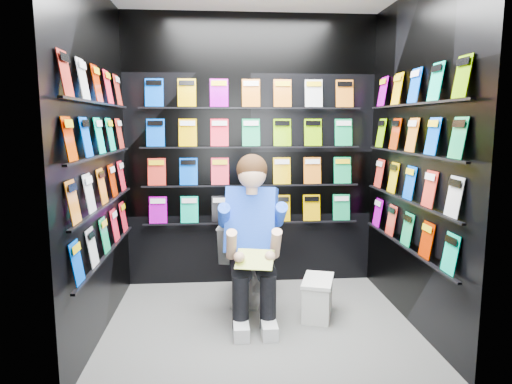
{
  "coord_description": "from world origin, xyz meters",
  "views": [
    {
      "loc": [
        -0.31,
        -3.41,
        1.58
      ],
      "look_at": [
        -0.02,
        0.15,
        1.04
      ],
      "focal_mm": 32.0,
      "sensor_mm": 36.0,
      "label": 1
    }
  ],
  "objects": [
    {
      "name": "floor",
      "position": [
        0.0,
        0.0,
        0.0
      ],
      "size": [
        2.4,
        2.4,
        0.0
      ],
      "primitive_type": "plane",
      "color": "#5C5C5A",
      "rests_on": "ground"
    },
    {
      "name": "wall_back",
      "position": [
        0.0,
        1.0,
        1.3
      ],
      "size": [
        2.4,
        0.04,
        2.6
      ],
      "primitive_type": "cube",
      "color": "black",
      "rests_on": "floor"
    },
    {
      "name": "wall_front",
      "position": [
        0.0,
        -1.0,
        1.3
      ],
      "size": [
        2.4,
        0.04,
        2.6
      ],
      "primitive_type": "cube",
      "color": "black",
      "rests_on": "floor"
    },
    {
      "name": "wall_left",
      "position": [
        -1.2,
        0.0,
        1.3
      ],
      "size": [
        0.04,
        2.0,
        2.6
      ],
      "primitive_type": "cube",
      "color": "black",
      "rests_on": "floor"
    },
    {
      "name": "wall_right",
      "position": [
        1.2,
        0.0,
        1.3
      ],
      "size": [
        0.04,
        2.0,
        2.6
      ],
      "primitive_type": "cube",
      "color": "black",
      "rests_on": "floor"
    },
    {
      "name": "comics_back",
      "position": [
        0.0,
        0.97,
        1.31
      ],
      "size": [
        2.1,
        0.06,
        1.37
      ],
      "primitive_type": null,
      "color": "red",
      "rests_on": "wall_back"
    },
    {
      "name": "comics_left",
      "position": [
        -1.17,
        0.0,
        1.31
      ],
      "size": [
        0.06,
        1.7,
        1.37
      ],
      "primitive_type": null,
      "color": "red",
      "rests_on": "wall_left"
    },
    {
      "name": "comics_right",
      "position": [
        1.17,
        0.0,
        1.31
      ],
      "size": [
        0.06,
        1.7,
        1.37
      ],
      "primitive_type": null,
      "color": "red",
      "rests_on": "wall_right"
    },
    {
      "name": "toilet",
      "position": [
        -0.05,
        0.58,
        0.37
      ],
      "size": [
        0.58,
        0.83,
        0.73
      ],
      "primitive_type": "imported",
      "rotation": [
        0.0,
        0.0,
        2.9
      ],
      "color": "white",
      "rests_on": "floor"
    },
    {
      "name": "longbox",
      "position": [
        0.49,
        0.11,
        0.15
      ],
      "size": [
        0.32,
        0.44,
        0.29
      ],
      "primitive_type": "cube",
      "rotation": [
        0.0,
        0.0,
        -0.31
      ],
      "color": "silver",
      "rests_on": "floor"
    },
    {
      "name": "longbox_lid",
      "position": [
        0.49,
        0.11,
        0.31
      ],
      "size": [
        0.35,
        0.46,
        0.03
      ],
      "primitive_type": "cube",
      "rotation": [
        0.0,
        0.0,
        -0.31
      ],
      "color": "silver",
      "rests_on": "longbox"
    },
    {
      "name": "reader",
      "position": [
        -0.05,
        0.2,
        0.79
      ],
      "size": [
        0.72,
        0.9,
        1.47
      ],
      "primitive_type": null,
      "rotation": [
        0.0,
        0.0,
        -0.24
      ],
      "color": "#0330C7",
      "rests_on": "toilet"
    },
    {
      "name": "held_comic",
      "position": [
        -0.05,
        -0.15,
        0.58
      ],
      "size": [
        0.31,
        0.22,
        0.12
      ],
      "primitive_type": "cube",
      "rotation": [
        -0.96,
        0.0,
        -0.24
      ],
      "color": "green",
      "rests_on": "reader"
    }
  ]
}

